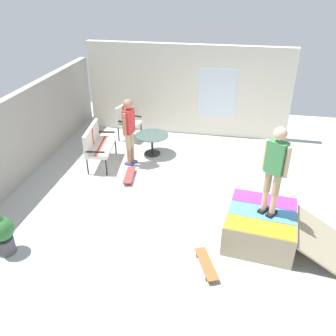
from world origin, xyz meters
The scene contains 12 objects.
ground_plane centered at (0.00, 0.00, -0.05)m, with size 12.00×12.00×0.10m, color #B2B2AD.
back_wall_cinderblock centered at (0.00, 4.00, 1.01)m, with size 9.00×0.20×2.02m.
house_facade centered at (3.80, 0.49, 1.33)m, with size 0.23×6.00×2.67m.
skate_ramp centered at (-0.98, -1.62, 0.31)m, with size 1.56×2.19×0.62m.
patio_bench centered at (1.31, 2.46, 0.62)m, with size 1.31×0.70×1.02m.
patio_chair_near_house centered at (3.00, 2.19, 0.61)m, with size 0.73×0.68×1.02m.
patio_table centered at (2.12, 1.20, 0.40)m, with size 0.90×0.90×0.57m.
person_watching centered at (1.46, 1.62, 1.03)m, with size 0.47×0.30×1.76m.
person_skater centered at (-0.98, -1.67, 1.59)m, with size 0.36×0.41×1.67m.
skateboard_by_bench centered at (0.72, 1.45, 0.08)m, with size 0.82×0.30×0.10m.
skateboard_spare centered at (-1.91, -0.69, 0.08)m, with size 0.81×0.50×0.10m.
potted_plant centered at (-2.21, 2.88, 0.47)m, with size 0.44×0.44×0.92m.
Camera 1 is at (-6.43, -0.90, 4.46)m, focal length 37.94 mm.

